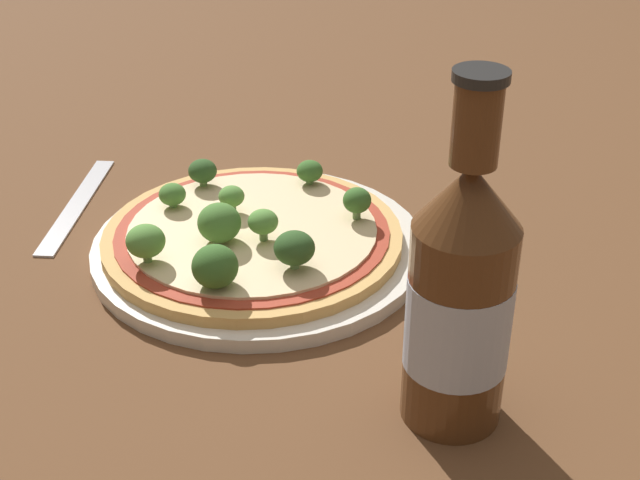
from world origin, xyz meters
name	(u,v)px	position (x,y,z in m)	size (l,w,h in m)	color
ground_plane	(268,251)	(0.00, 0.00, 0.00)	(3.00, 3.00, 0.00)	brown
plate	(259,247)	(-0.01, -0.01, 0.01)	(0.28, 0.28, 0.01)	silver
pizza	(253,235)	(-0.01, -0.01, 0.02)	(0.25, 0.25, 0.01)	tan
broccoli_floret_0	(219,223)	(-0.02, -0.04, 0.04)	(0.04, 0.04, 0.03)	#6B8E51
broccoli_floret_1	(232,197)	(-0.04, 0.01, 0.04)	(0.02, 0.02, 0.02)	#6B8E51
broccoli_floret_2	(313,172)	(0.00, 0.09, 0.04)	(0.02, 0.02, 0.02)	#6B8E51
broccoli_floret_3	(294,248)	(0.05, -0.05, 0.04)	(0.03, 0.03, 0.03)	#6B8E51
broccoli_floret_4	(215,267)	(0.01, -0.10, 0.04)	(0.04, 0.04, 0.03)	#6B8E51
broccoli_floret_5	(357,201)	(0.06, 0.04, 0.04)	(0.02, 0.02, 0.03)	#6B8E51
broccoli_floret_6	(203,171)	(-0.09, 0.04, 0.04)	(0.03, 0.03, 0.03)	#6B8E51
broccoli_floret_7	(263,222)	(0.01, -0.02, 0.04)	(0.03, 0.03, 0.03)	#6B8E51
broccoli_floret_8	(172,195)	(-0.09, -0.01, 0.04)	(0.02, 0.02, 0.02)	#6B8E51
broccoli_floret_9	(146,241)	(-0.06, -0.09, 0.04)	(0.03, 0.03, 0.03)	#6B8E51
beer_bottle	(460,298)	(0.20, -0.13, 0.09)	(0.07, 0.07, 0.24)	#563319
fork	(75,205)	(-0.20, 0.00, 0.00)	(0.08, 0.18, 0.00)	silver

